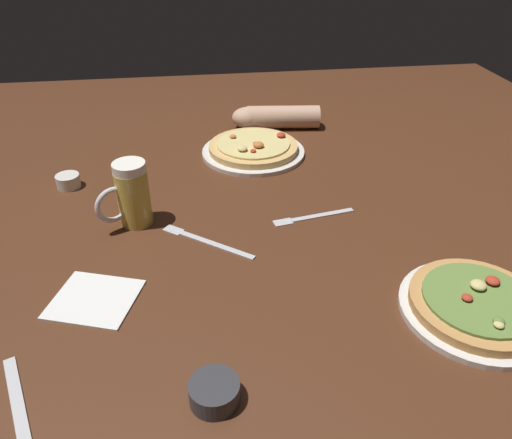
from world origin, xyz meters
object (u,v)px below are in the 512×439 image
at_px(ramekin_sauce, 68,181).
at_px(napkin_folded, 94,298).
at_px(knife_right, 20,415).
at_px(diner_arm, 273,117).
at_px(fork_left, 312,216).
at_px(fork_spare, 206,241).
at_px(ramekin_butter, 214,392).
at_px(pizza_plate_near, 477,305).
at_px(beer_mug_dark, 131,195).
at_px(pizza_plate_far, 253,149).

xyz_separation_m(ramekin_sauce, napkin_folded, (0.12, -0.46, -0.01)).
relative_size(knife_right, diner_arm, 0.79).
height_order(fork_left, fork_spare, same).
bearing_deg(knife_right, ramekin_sauce, 94.15).
distance_m(ramekin_butter, napkin_folded, 0.32).
bearing_deg(diner_arm, ramekin_butter, -104.35).
relative_size(ramekin_sauce, napkin_folded, 0.40).
bearing_deg(fork_left, knife_right, -139.80).
relative_size(pizza_plate_near, diner_arm, 0.95).
xyz_separation_m(napkin_folded, knife_right, (-0.07, -0.24, -0.00)).
xyz_separation_m(pizza_plate_near, fork_spare, (-0.47, 0.29, -0.01)).
height_order(napkin_folded, knife_right, napkin_folded).
height_order(pizza_plate_near, ramekin_butter, pizza_plate_near).
relative_size(pizza_plate_near, beer_mug_dark, 1.78).
xyz_separation_m(beer_mug_dark, diner_arm, (0.41, 0.52, -0.04)).
xyz_separation_m(fork_spare, diner_arm, (0.25, 0.62, 0.03)).
distance_m(pizza_plate_near, beer_mug_dark, 0.74).
bearing_deg(pizza_plate_far, napkin_folded, -123.02).
height_order(pizza_plate_far, beer_mug_dark, beer_mug_dark).
height_order(pizza_plate_far, knife_right, pizza_plate_far).
relative_size(pizza_plate_near, pizza_plate_far, 0.90).
bearing_deg(napkin_folded, fork_left, 25.20).
distance_m(pizza_plate_far, ramekin_sauce, 0.52).
bearing_deg(pizza_plate_far, ramekin_butter, -101.68).
xyz_separation_m(knife_right, fork_spare, (0.29, 0.40, 0.00)).
bearing_deg(pizza_plate_far, knife_right, -118.87).
xyz_separation_m(beer_mug_dark, knife_right, (-0.13, -0.49, -0.07)).
distance_m(ramekin_butter, knife_right, 0.28).
relative_size(pizza_plate_near, napkin_folded, 1.80).
bearing_deg(fork_left, napkin_folded, -154.80).
distance_m(pizza_plate_far, ramekin_butter, 0.85).
distance_m(napkin_folded, fork_left, 0.52).
xyz_separation_m(napkin_folded, fork_spare, (0.22, 0.16, -0.00)).
height_order(pizza_plate_near, diner_arm, diner_arm).
xyz_separation_m(napkin_folded, fork_left, (0.47, 0.22, -0.00)).
bearing_deg(pizza_plate_near, pizza_plate_far, 113.32).
relative_size(beer_mug_dark, knife_right, 0.67).
bearing_deg(fork_left, beer_mug_dark, 175.12).
relative_size(ramekin_butter, fork_spare, 0.39).
distance_m(pizza_plate_far, diner_arm, 0.21).
bearing_deg(ramekin_sauce, napkin_folded, -74.77).
relative_size(pizza_plate_near, fork_left, 1.35).
xyz_separation_m(ramekin_butter, knife_right, (-0.28, 0.01, -0.01)).
relative_size(pizza_plate_far, diner_arm, 1.05).
bearing_deg(ramekin_sauce, ramekin_butter, -64.80).
distance_m(napkin_folded, knife_right, 0.25).
height_order(knife_right, diner_arm, diner_arm).
bearing_deg(diner_arm, beer_mug_dark, -128.37).
distance_m(pizza_plate_near, fork_left, 0.41).
xyz_separation_m(pizza_plate_far, beer_mug_dark, (-0.32, -0.33, 0.06)).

